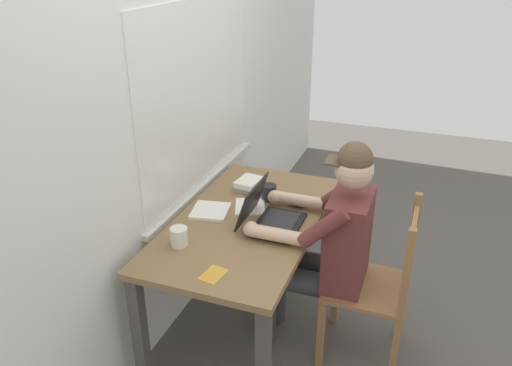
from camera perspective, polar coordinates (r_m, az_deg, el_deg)
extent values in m
plane|color=#56514C|center=(3.17, -0.91, -15.54)|extent=(8.00, 8.00, 0.00)
cube|color=silver|center=(2.71, -10.09, 8.40)|extent=(6.00, 0.04, 2.60)
cube|color=silver|center=(3.00, -6.34, 9.74)|extent=(1.38, 0.01, 1.08)
cube|color=beige|center=(3.19, -5.78, 0.03)|extent=(1.44, 0.06, 0.04)
cube|color=olive|center=(2.76, -1.01, -4.36)|extent=(1.36, 0.74, 0.03)
cube|color=#4C4742|center=(3.39, 8.01, -5.66)|extent=(0.06, 0.06, 0.69)
cube|color=#4C4742|center=(2.64, -12.93, -16.27)|extent=(0.06, 0.06, 0.69)
cube|color=#4C4742|center=(3.55, -2.09, -3.88)|extent=(0.06, 0.06, 0.69)
cube|color=brown|center=(2.65, 10.31, -6.34)|extent=(0.34, 0.20, 0.50)
sphere|color=#DBB293|center=(2.47, 11.00, 1.50)|extent=(0.19, 0.19, 0.19)
sphere|color=brown|center=(2.46, 11.10, 2.62)|extent=(0.17, 0.17, 0.17)
cube|color=brown|center=(2.48, 9.12, 2.49)|extent=(0.13, 0.10, 0.01)
cylinder|color=#38383D|center=(2.75, 5.38, -11.03)|extent=(0.13, 0.40, 0.13)
cylinder|color=#38383D|center=(2.89, 6.34, -9.04)|extent=(0.13, 0.40, 0.13)
cylinder|color=#38383D|center=(2.93, 1.32, -13.79)|extent=(0.10, 0.10, 0.44)
cylinder|color=#38383D|center=(3.06, 2.45, -11.81)|extent=(0.10, 0.10, 0.44)
cylinder|color=brown|center=(2.42, 7.60, -5.01)|extent=(0.10, 0.25, 0.24)
cylinder|color=#DBB293|center=(2.51, 2.35, -5.85)|extent=(0.07, 0.28, 0.07)
sphere|color=#DBB293|center=(2.56, -0.57, -5.19)|extent=(0.08, 0.08, 0.08)
cylinder|color=brown|center=(2.76, 9.52, -1.09)|extent=(0.10, 0.25, 0.24)
cylinder|color=#DBB293|center=(2.85, 4.87, -1.96)|extent=(0.07, 0.28, 0.07)
sphere|color=#DBB293|center=(2.87, 2.13, -1.61)|extent=(0.08, 0.08, 0.08)
cube|color=olive|center=(2.79, 12.36, -11.31)|extent=(0.42, 0.42, 0.02)
cube|color=olive|center=(3.09, 9.00, -12.05)|extent=(0.04, 0.04, 0.42)
cube|color=olive|center=(2.80, 7.29, -16.52)|extent=(0.04, 0.04, 0.42)
cube|color=olive|center=(3.06, 16.14, -13.23)|extent=(0.04, 0.04, 0.42)
cube|color=olive|center=(2.77, 15.34, -17.91)|extent=(0.04, 0.04, 0.42)
cube|color=olive|center=(2.80, 17.28, -5.58)|extent=(0.04, 0.04, 0.48)
cube|color=olive|center=(2.48, 16.58, -9.82)|extent=(0.04, 0.04, 0.48)
cube|color=olive|center=(2.70, 16.64, -9.72)|extent=(0.36, 0.02, 0.04)
cube|color=olive|center=(2.63, 17.01, -7.20)|extent=(0.36, 0.02, 0.04)
cube|color=olive|center=(2.56, 17.40, -4.54)|extent=(0.36, 0.02, 0.04)
cube|color=black|center=(2.68, 2.51, -4.70)|extent=(0.33, 0.23, 0.02)
cube|color=#2B2B2D|center=(2.68, 2.52, -4.52)|extent=(0.29, 0.17, 0.00)
cube|color=black|center=(2.67, -0.47, -2.05)|extent=(0.33, 0.08, 0.21)
cube|color=#4C515B|center=(2.67, -0.47, -2.05)|extent=(0.29, 0.06, 0.18)
ellipsoid|color=black|center=(2.89, 4.81, -2.22)|extent=(0.06, 0.10, 0.03)
cylinder|color=silver|center=(2.52, -8.65, -6.00)|extent=(0.09, 0.09, 0.09)
torus|color=silver|center=(2.56, -8.07, -5.31)|extent=(0.05, 0.01, 0.05)
cylinder|color=black|center=(2.94, 1.47, -1.05)|extent=(0.09, 0.09, 0.09)
torus|color=black|center=(2.98, 1.81, -0.53)|extent=(0.05, 0.01, 0.05)
cube|color=gray|center=(3.08, -0.91, -0.37)|extent=(0.18, 0.14, 0.03)
cube|color=white|center=(3.06, -0.81, 0.11)|extent=(0.19, 0.15, 0.03)
cube|color=white|center=(2.87, -0.68, -2.66)|extent=(0.25, 0.22, 0.01)
cube|color=white|center=(2.82, -5.19, -3.16)|extent=(0.24, 0.23, 0.02)
cube|color=gold|center=(2.32, -4.81, -10.22)|extent=(0.14, 0.11, 0.00)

